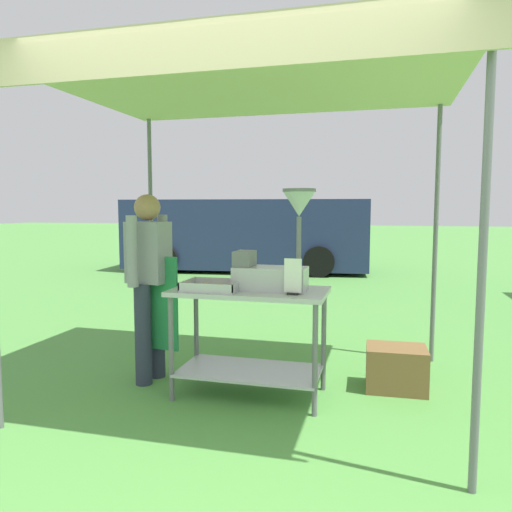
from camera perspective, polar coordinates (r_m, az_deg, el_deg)
ground_plane at (r=8.63m, az=8.59°, el=-4.40°), size 70.00×70.00×0.00m
stall_canopy at (r=3.97m, az=-0.40°, el=19.16°), size 3.19×2.49×2.51m
donut_cart at (r=3.87m, az=-0.76°, el=-7.55°), size 1.21×0.62×0.86m
donut_tray at (r=3.80m, az=-5.25°, el=-3.67°), size 0.44×0.34×0.07m
donut_fryer at (r=3.75m, az=2.38°, el=-0.03°), size 0.62×0.28×0.78m
menu_sign at (r=3.57m, az=4.35°, el=-2.73°), size 0.13×0.05×0.27m
vendor at (r=4.25m, az=-12.40°, el=-2.49°), size 0.46×0.54×1.61m
supply_crate at (r=4.27m, az=16.13°, el=-12.54°), size 0.50×0.39×0.36m
van_navy at (r=11.69m, az=-1.01°, el=2.61°), size 5.82×2.51×1.69m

